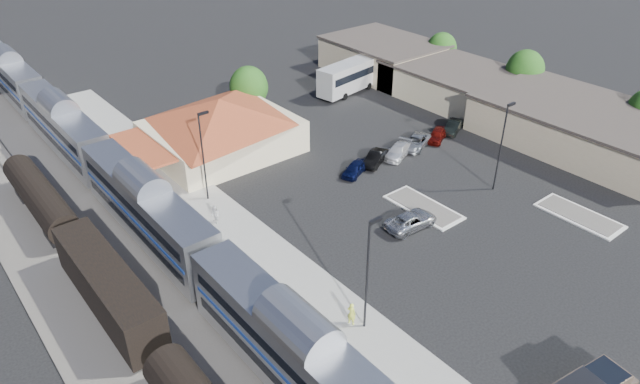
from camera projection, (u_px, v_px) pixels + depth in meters
ground at (409, 233)px, 50.03m from camera, size 280.00×280.00×0.00m
railbed at (146, 285)px, 43.98m from camera, size 16.00×100.00×0.12m
platform at (257, 252)px, 47.50m from camera, size 5.50×92.00×0.18m
passenger_train at (147, 212)px, 47.67m from camera, size 3.00×104.00×5.55m
freight_cars at (108, 289)px, 40.70m from camera, size 2.80×46.00×4.00m
station_depot at (221, 126)px, 61.93m from camera, size 18.35×12.24×6.20m
buildings_east at (480, 90)px, 73.50m from camera, size 14.40×51.40×4.80m
traffic_island_south at (423, 207)px, 53.47m from camera, size 3.30×7.50×0.21m
traffic_island_north at (579, 216)px, 52.22m from camera, size 3.30×7.50×0.21m
lamp_plat_s at (368, 267)px, 37.40m from camera, size 1.08×0.25×9.00m
lamp_plat_n at (203, 150)px, 52.04m from camera, size 1.08×0.25×9.00m
lamp_lot at (502, 140)px, 53.82m from camera, size 1.08×0.25×9.00m
tree_east_b at (525, 71)px, 74.22m from camera, size 4.94×4.94×6.96m
tree_east_c at (441, 49)px, 83.77m from camera, size 4.41×4.41×6.21m
tree_depot at (249, 87)px, 69.55m from camera, size 4.71×4.71×6.63m
suv at (411, 220)px, 50.44m from camera, size 5.21×2.66×1.41m
coach_bus at (356, 73)px, 78.70m from camera, size 13.52×4.92×4.25m
person_a at (351, 314)px, 39.76m from camera, size 0.62×0.76×1.81m
person_b at (215, 215)px, 50.59m from camera, size 0.71×0.89×1.76m
parked_car_a at (355, 169)px, 58.74m from camera, size 4.14×2.93×1.31m
parked_car_b at (375, 158)px, 60.65m from camera, size 4.43×3.13×1.39m
parked_car_c at (398, 151)px, 62.19m from camera, size 4.97×3.48×1.34m
parked_car_d at (416, 142)px, 64.11m from camera, size 5.33×3.87×1.35m
parked_car_e at (437, 135)px, 65.63m from camera, size 4.33×3.24×1.37m
parked_car_f at (453, 127)px, 67.56m from camera, size 4.46×3.12×1.40m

